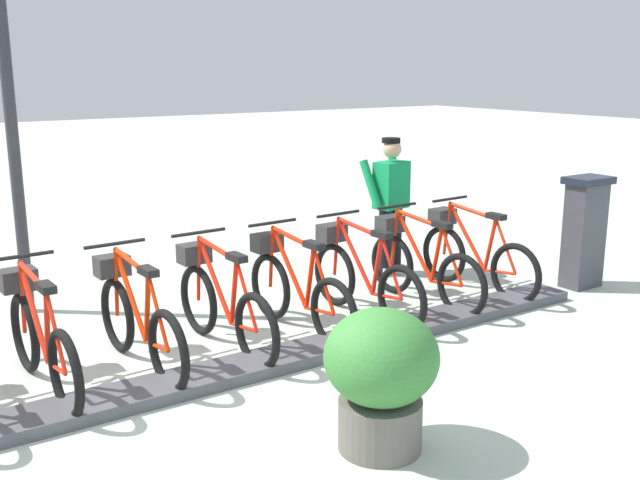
% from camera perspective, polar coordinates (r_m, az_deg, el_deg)
% --- Properties ---
extents(ground_plane, '(60.00, 60.00, 0.00)m').
position_cam_1_polar(ground_plane, '(6.07, -9.86, -11.13)').
color(ground_plane, '#B0BCAB').
extents(dock_rail_base, '(0.44, 8.63, 0.10)m').
position_cam_1_polar(dock_rail_base, '(6.05, -9.88, -10.70)').
color(dock_rail_base, '#47474C').
rests_on(dock_rail_base, ground).
extents(payment_kiosk, '(0.36, 0.52, 1.28)m').
position_cam_1_polar(payment_kiosk, '(8.91, 19.75, 0.72)').
color(payment_kiosk, '#38383D').
rests_on(payment_kiosk, ground).
extents(bike_docked_0, '(1.72, 0.54, 1.02)m').
position_cam_1_polar(bike_docked_0, '(8.46, 11.77, -1.07)').
color(bike_docked_0, black).
rests_on(bike_docked_0, ground).
extents(bike_docked_1, '(1.72, 0.54, 1.02)m').
position_cam_1_polar(bike_docked_1, '(7.93, 7.77, -1.87)').
color(bike_docked_1, black).
rests_on(bike_docked_1, ground).
extents(bike_docked_2, '(1.72, 0.54, 1.02)m').
position_cam_1_polar(bike_docked_2, '(7.45, 3.24, -2.76)').
color(bike_docked_2, black).
rests_on(bike_docked_2, ground).
extents(bike_docked_3, '(1.72, 0.54, 1.02)m').
position_cam_1_polar(bike_docked_3, '(7.03, -1.89, -3.75)').
color(bike_docked_3, black).
rests_on(bike_docked_3, ground).
extents(bike_docked_4, '(1.72, 0.54, 1.02)m').
position_cam_1_polar(bike_docked_4, '(6.67, -7.64, -4.82)').
color(bike_docked_4, black).
rests_on(bike_docked_4, ground).
extents(bike_docked_5, '(1.72, 0.54, 1.02)m').
position_cam_1_polar(bike_docked_5, '(6.39, -13.98, -5.94)').
color(bike_docked_5, black).
rests_on(bike_docked_5, ground).
extents(bike_docked_6, '(1.72, 0.54, 1.02)m').
position_cam_1_polar(bike_docked_6, '(6.19, -20.85, -7.06)').
color(bike_docked_6, black).
rests_on(bike_docked_6, ground).
extents(worker_near_rack, '(0.50, 0.67, 1.66)m').
position_cam_1_polar(worker_near_rack, '(8.91, 5.47, 3.05)').
color(worker_near_rack, white).
rests_on(worker_near_rack, ground).
extents(lamp_post, '(0.32, 0.32, 4.01)m').
position_cam_1_polar(lamp_post, '(7.91, -23.23, 13.22)').
color(lamp_post, '#2D2D33').
rests_on(lamp_post, ground).
extents(planter_bush, '(0.76, 0.76, 0.97)m').
position_cam_1_polar(planter_bush, '(4.91, 4.74, -10.19)').
color(planter_bush, '#59544C').
rests_on(planter_bush, ground).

